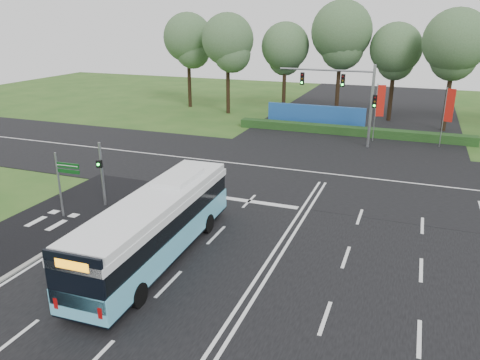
# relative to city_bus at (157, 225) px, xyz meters

# --- Properties ---
(ground) EXTENTS (120.00, 120.00, 0.00)m
(ground) POSITION_rel_city_bus_xyz_m (4.87, 3.13, -1.68)
(ground) COLOR #2B541C
(ground) RESTS_ON ground
(road_main) EXTENTS (20.00, 120.00, 0.04)m
(road_main) POSITION_rel_city_bus_xyz_m (4.87, 3.13, -1.66)
(road_main) COLOR black
(road_main) RESTS_ON ground
(road_cross) EXTENTS (120.00, 14.00, 0.05)m
(road_cross) POSITION_rel_city_bus_xyz_m (4.87, 15.13, -1.66)
(road_cross) COLOR black
(road_cross) RESTS_ON ground
(bike_path) EXTENTS (5.00, 18.00, 0.06)m
(bike_path) POSITION_rel_city_bus_xyz_m (-7.63, 0.13, -1.65)
(bike_path) COLOR black
(bike_path) RESTS_ON ground
(kerb_strip) EXTENTS (0.25, 18.00, 0.12)m
(kerb_strip) POSITION_rel_city_bus_xyz_m (-5.23, 0.13, -1.62)
(kerb_strip) COLOR gray
(kerb_strip) RESTS_ON ground
(city_bus) EXTENTS (2.82, 11.70, 3.34)m
(city_bus) POSITION_rel_city_bus_xyz_m (0.00, 0.00, 0.00)
(city_bus) COLOR #61C1E2
(city_bus) RESTS_ON ground
(pedestrian_signal) EXTENTS (0.35, 0.44, 3.89)m
(pedestrian_signal) POSITION_rel_city_bus_xyz_m (-6.23, 4.45, 0.45)
(pedestrian_signal) COLOR gray
(pedestrian_signal) RESTS_ON ground
(street_sign) EXTENTS (1.47, 0.15, 3.78)m
(street_sign) POSITION_rel_city_bus_xyz_m (-7.09, 2.28, 0.71)
(street_sign) COLOR gray
(street_sign) RESTS_ON ground
(banner_flag_mid) EXTENTS (0.74, 0.26, 5.17)m
(banner_flag_mid) POSITION_rel_city_bus_xyz_m (7.31, 26.03, 1.66)
(banner_flag_mid) COLOR gray
(banner_flag_mid) RESTS_ON ground
(banner_flag_right) EXTENTS (0.73, 0.31, 5.17)m
(banner_flag_right) POSITION_rel_city_bus_xyz_m (12.91, 25.79, 1.66)
(banner_flag_right) COLOR gray
(banner_flag_right) RESTS_ON ground
(traffic_light_gantry) EXTENTS (8.41, 0.28, 7.00)m
(traffic_light_gantry) POSITION_rel_city_bus_xyz_m (5.08, 23.63, 2.98)
(traffic_light_gantry) COLOR gray
(traffic_light_gantry) RESTS_ON ground
(hedge) EXTENTS (22.00, 1.20, 0.80)m
(hedge) POSITION_rel_city_bus_xyz_m (4.87, 27.63, -1.28)
(hedge) COLOR #163613
(hedge) RESTS_ON ground
(blue_hoarding) EXTENTS (10.00, 0.30, 2.20)m
(blue_hoarding) POSITION_rel_city_bus_xyz_m (0.87, 30.13, -0.58)
(blue_hoarding) COLOR #1D51A1
(blue_hoarding) RESTS_ON ground
(eucalyptus_row) EXTENTS (54.74, 9.41, 12.46)m
(eucalyptus_row) POSITION_rel_city_bus_xyz_m (8.11, 34.67, 6.67)
(eucalyptus_row) COLOR black
(eucalyptus_row) RESTS_ON ground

